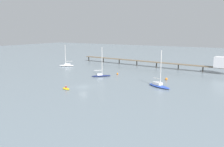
% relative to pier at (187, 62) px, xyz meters
% --- Properties ---
extents(ground_plane, '(400.00, 400.00, 0.00)m').
position_rel_pier_xyz_m(ground_plane, '(-19.34, -46.21, -3.75)').
color(ground_plane, slate).
extents(pier, '(74.49, 10.16, 6.75)m').
position_rel_pier_xyz_m(pier, '(0.00, 0.00, 0.00)').
color(pier, brown).
rests_on(pier, ground_plane).
extents(sailboat_white, '(7.30, 4.76, 10.20)m').
position_rel_pier_xyz_m(sailboat_white, '(-52.09, -16.99, -3.09)').
color(sailboat_white, white).
rests_on(sailboat_white, ground_plane).
extents(sailboat_navy, '(6.34, 6.40, 10.79)m').
position_rel_pier_xyz_m(sailboat_navy, '(-23.85, -29.88, -3.09)').
color(sailboat_navy, navy).
rests_on(sailboat_navy, ground_plane).
extents(sailboat_blue, '(8.49, 5.59, 11.09)m').
position_rel_pier_xyz_m(sailboat_blue, '(0.38, -34.78, -3.09)').
color(sailboat_blue, '#2D4CB7').
rests_on(sailboat_blue, ground_plane).
extents(dinghy_yellow, '(3.50, 2.49, 1.14)m').
position_rel_pier_xyz_m(dinghy_yellow, '(-21.75, -51.17, -3.54)').
color(dinghy_yellow, yellow).
rests_on(dinghy_yellow, ground_plane).
extents(mooring_buoy_mid, '(0.70, 0.70, 0.70)m').
position_rel_pier_xyz_m(mooring_buoy_mid, '(-20.51, -23.44, -3.40)').
color(mooring_buoy_mid, orange).
rests_on(mooring_buoy_mid, ground_plane).
extents(mooring_buoy_inner, '(0.86, 0.86, 0.86)m').
position_rel_pier_xyz_m(mooring_buoy_inner, '(-1.03, -23.73, -3.31)').
color(mooring_buoy_inner, orange).
rests_on(mooring_buoy_inner, ground_plane).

